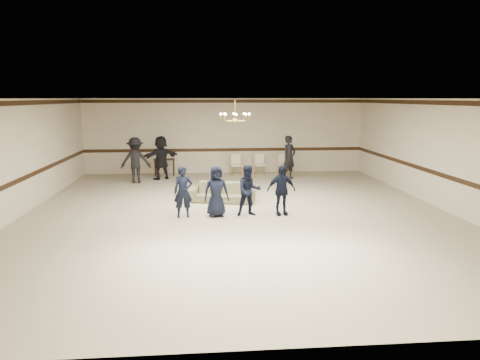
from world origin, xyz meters
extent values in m
cube|color=#B3A989|center=(0.00, 0.00, 0.00)|extent=(12.00, 14.00, 0.01)
cube|color=#32241B|center=(0.00, 0.00, 3.20)|extent=(12.00, 14.00, 0.01)
cube|color=beige|center=(0.00, 7.00, 1.60)|extent=(12.00, 0.01, 3.20)
cube|color=beige|center=(0.00, -7.00, 1.60)|extent=(12.00, 0.01, 3.20)
cube|color=beige|center=(-6.00, 0.00, 1.60)|extent=(0.01, 14.00, 3.20)
cube|color=beige|center=(6.00, 0.00, 1.60)|extent=(0.01, 14.00, 3.20)
cube|color=#361E10|center=(0.00, 6.99, 1.00)|extent=(12.00, 0.02, 0.14)
cube|color=#361E10|center=(0.00, 6.99, 3.08)|extent=(12.00, 0.02, 0.14)
imported|color=black|center=(-1.52, -0.30, 0.70)|extent=(0.54, 0.38, 1.41)
imported|color=black|center=(-0.62, -0.30, 0.70)|extent=(0.75, 0.54, 1.41)
imported|color=black|center=(0.28, -0.30, 0.70)|extent=(0.73, 0.60, 1.41)
imported|color=black|center=(1.18, -0.30, 0.70)|extent=(0.87, 0.47, 1.41)
imported|color=olive|center=(-0.39, 1.46, 0.30)|extent=(2.18, 1.25, 0.60)
imported|color=black|center=(-3.52, 4.87, 0.87)|extent=(1.15, 0.68, 1.75)
imported|color=black|center=(-2.62, 5.57, 0.87)|extent=(1.65, 1.29, 1.75)
imported|color=black|center=(2.48, 5.17, 0.87)|extent=(0.76, 0.71, 1.75)
cube|color=black|center=(-2.57, 6.42, 0.36)|extent=(0.87, 0.40, 0.71)
camera|label=1|loc=(-0.98, -12.23, 3.22)|focal=33.33mm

